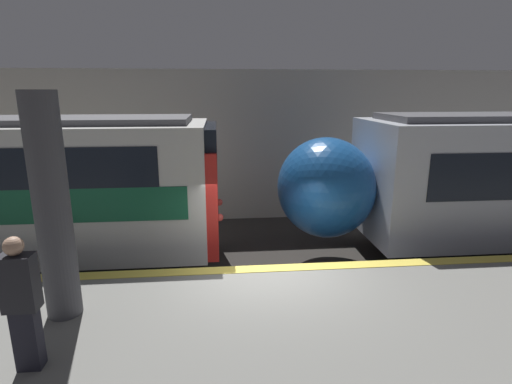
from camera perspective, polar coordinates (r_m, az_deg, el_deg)
ground_plane at (r=8.34m, az=1.49°, el=-17.39°), size 120.00×120.00×0.00m
platform at (r=6.12m, az=4.40°, el=-24.33°), size 40.00×4.67×1.12m
station_rear_barrier at (r=13.64m, az=-1.71°, el=6.48°), size 50.00×0.15×5.06m
support_pillar_near at (r=6.33m, az=-27.09°, el=-2.19°), size 0.49×0.49×3.28m
person_waiting at (r=5.53m, az=-30.43°, el=-13.28°), size 0.38×0.24×1.68m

